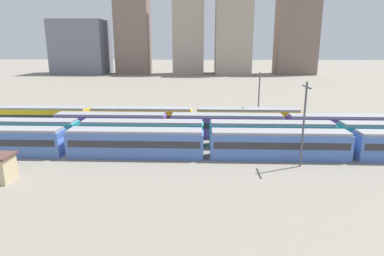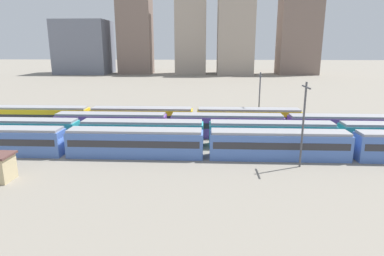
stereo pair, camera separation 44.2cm
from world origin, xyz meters
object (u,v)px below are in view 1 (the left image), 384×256
train_track_0 (352,145)px  train_track_3 (142,118)px  train_track_2 (345,126)px  catenary_pole_1 (259,96)px  catenary_pole_0 (304,121)px  train_track_1 (337,135)px

train_track_0 → train_track_3: size_ratio=2.02×
train_track_0 → train_track_2: same height
train_track_2 → catenary_pole_1: 15.33m
catenary_pole_0 → train_track_3: bearing=141.2°
train_track_1 → train_track_3: (-30.43, 10.40, -0.00)m
train_track_0 → train_track_1: 5.20m
train_track_3 → catenary_pole_0: size_ratio=5.37×
train_track_2 → train_track_1: bearing=-122.3°
train_track_0 → catenary_pole_1: catenary_pole_1 is taller
catenary_pole_0 → catenary_pole_1: (-1.99, 21.28, -0.29)m
train_track_1 → catenary_pole_0: (-7.35, -8.16, 3.84)m
catenary_pole_0 → train_track_1: bearing=48.0°
train_track_1 → catenary_pole_1: (-9.34, 13.12, 3.55)m
train_track_1 → train_track_3: 32.16m
catenary_pole_0 → catenary_pole_1: bearing=95.3°
train_track_0 → catenary_pole_1: 20.89m
train_track_0 → train_track_2: (3.25, 10.40, 0.00)m
train_track_0 → train_track_1: (-0.04, 5.20, 0.00)m
train_track_0 → catenary_pole_0: bearing=-158.2°
train_track_2 → catenary_pole_1: (-12.63, 7.92, 3.55)m
train_track_1 → train_track_3: size_ratio=2.02×
catenary_pole_1 → train_track_0: bearing=-62.9°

